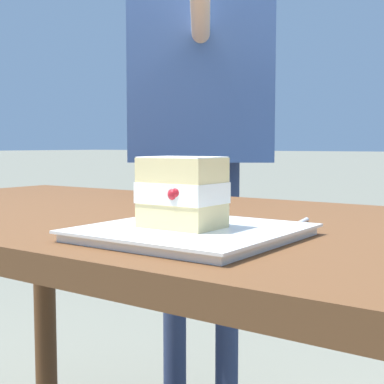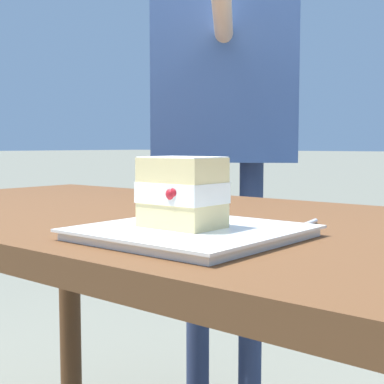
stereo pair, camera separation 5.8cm
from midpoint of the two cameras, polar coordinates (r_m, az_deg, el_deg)
patio_table at (r=1.07m, az=0.53°, el=-7.85°), size 1.67×0.79×0.77m
dessert_plate at (r=0.79m, az=2.11°, el=-4.19°), size 0.28×0.28×0.02m
cake_slice at (r=0.78m, az=1.09°, el=-0.01°), size 0.11×0.09×0.10m
dessert_fork at (r=0.88m, az=12.63°, el=-3.66°), size 0.05×0.17×0.01m
diner_person at (r=1.84m, az=4.33°, el=11.64°), size 0.54×0.63×1.69m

